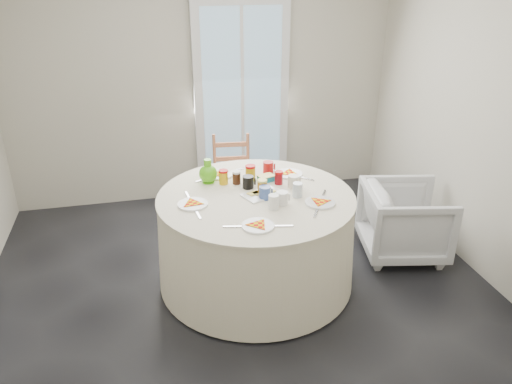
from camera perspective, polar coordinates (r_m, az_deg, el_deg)
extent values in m
plane|color=black|center=(3.99, -1.38, -12.06)|extent=(4.00, 4.00, 0.00)
cube|color=#BCB5A3|center=(5.27, -6.16, 12.80)|extent=(4.00, 0.02, 2.60)
cube|color=#BCB5A3|center=(4.23, 26.20, 7.31)|extent=(0.02, 4.00, 2.60)
cube|color=silver|center=(5.35, -1.65, 10.34)|extent=(1.00, 0.08, 2.10)
cylinder|color=silver|center=(3.99, 0.00, -5.53)|extent=(1.56, 1.56, 0.79)
imported|color=silver|center=(4.54, 16.74, -2.46)|extent=(0.77, 0.80, 0.71)
cube|color=teal|center=(4.05, 1.16, 1.46)|extent=(0.15, 0.13, 0.05)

